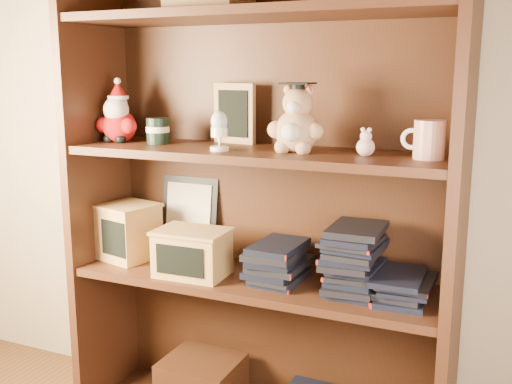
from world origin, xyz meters
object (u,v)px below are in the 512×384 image
bookcase (262,202)px  teacher_mug (428,140)px  grad_teddy_bear (297,125)px  treats_box (129,231)px

bookcase → teacher_mug: size_ratio=13.74×
grad_teddy_bear → teacher_mug: grad_teddy_bear is taller
teacher_mug → treats_box: (-0.97, -0.00, -0.36)m
teacher_mug → treats_box: bearing=-180.0°
teacher_mug → treats_box: 1.03m
teacher_mug → treats_box: size_ratio=0.56×
grad_teddy_bear → teacher_mug: (0.37, 0.01, -0.03)m
bookcase → teacher_mug: (0.50, -0.05, 0.22)m
bookcase → grad_teddy_bear: 0.29m
teacher_mug → treats_box: teacher_mug is taller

